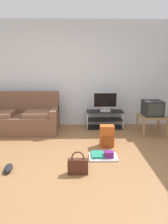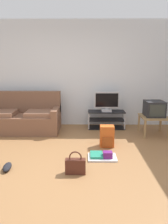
{
  "view_description": "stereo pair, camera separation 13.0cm",
  "coord_description": "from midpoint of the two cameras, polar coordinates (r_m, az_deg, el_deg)",
  "views": [
    {
      "loc": [
        0.26,
        -3.04,
        1.63
      ],
      "look_at": [
        0.36,
        0.91,
        0.7
      ],
      "focal_mm": 33.2,
      "sensor_mm": 36.0,
      "label": 1
    },
    {
      "loc": [
        0.39,
        -3.04,
        1.63
      ],
      "look_at": [
        0.36,
        0.91,
        0.7
      ],
      "focal_mm": 33.2,
      "sensor_mm": 36.0,
      "label": 2
    }
  ],
  "objects": [
    {
      "name": "sneakers_pair",
      "position": [
        3.59,
        -22.8,
        -14.11
      ],
      "size": [
        0.38,
        0.3,
        0.09
      ],
      "color": "black",
      "rests_on": "ground_plane"
    },
    {
      "name": "tv_stand",
      "position": [
        5.36,
        4.99,
        -2.04
      ],
      "size": [
        0.93,
        0.38,
        0.45
      ],
      "color": "black",
      "rests_on": "ground_plane"
    },
    {
      "name": "wall_back",
      "position": [
        5.51,
        -4.93,
        10.27
      ],
      "size": [
        9.0,
        0.1,
        2.7
      ],
      "primitive_type": "cube",
      "color": "silver",
      "rests_on": "ground_plane"
    },
    {
      "name": "backpack",
      "position": [
        4.19,
        5.43,
        -6.62
      ],
      "size": [
        0.27,
        0.26,
        0.43
      ],
      "rotation": [
        0.0,
        0.0,
        0.16
      ],
      "color": "#CC561E",
      "rests_on": "ground_plane"
    },
    {
      "name": "side_table",
      "position": [
        5.07,
        17.51,
        -1.59
      ],
      "size": [
        0.59,
        0.59,
        0.45
      ],
      "color": "#9E7A4C",
      "rests_on": "ground_plane"
    },
    {
      "name": "flat_tv",
      "position": [
        5.24,
        5.12,
        2.82
      ],
      "size": [
        0.62,
        0.22,
        0.49
      ],
      "color": "#B2B2B7",
      "rests_on": "tv_stand"
    },
    {
      "name": "couch",
      "position": [
        5.28,
        -17.63,
        -1.52
      ],
      "size": [
        1.8,
        0.83,
        0.95
      ],
      "color": "brown",
      "rests_on": "ground_plane"
    },
    {
      "name": "ground_plane",
      "position": [
        3.47,
        -6.93,
        -15.09
      ],
      "size": [
        9.0,
        9.8,
        0.02
      ],
      "primitive_type": "cube",
      "color": "olive"
    },
    {
      "name": "handbag",
      "position": [
        3.22,
        -2.9,
        -14.55
      ],
      "size": [
        0.31,
        0.11,
        0.36
      ],
      "rotation": [
        0.0,
        0.0,
        0.12
      ],
      "color": "#4C2319",
      "rests_on": "ground_plane"
    },
    {
      "name": "floor_tray",
      "position": [
        3.74,
        4.22,
        -11.96
      ],
      "size": [
        0.5,
        0.34,
        0.14
      ],
      "color": "silver",
      "rests_on": "ground_plane"
    },
    {
      "name": "crt_tv",
      "position": [
        5.03,
        17.64,
        1.04
      ],
      "size": [
        0.42,
        0.44,
        0.35
      ],
      "color": "#232326",
      "rests_on": "side_table"
    }
  ]
}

